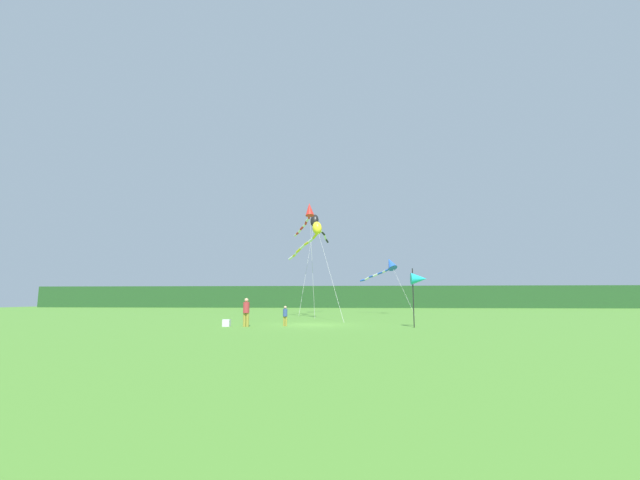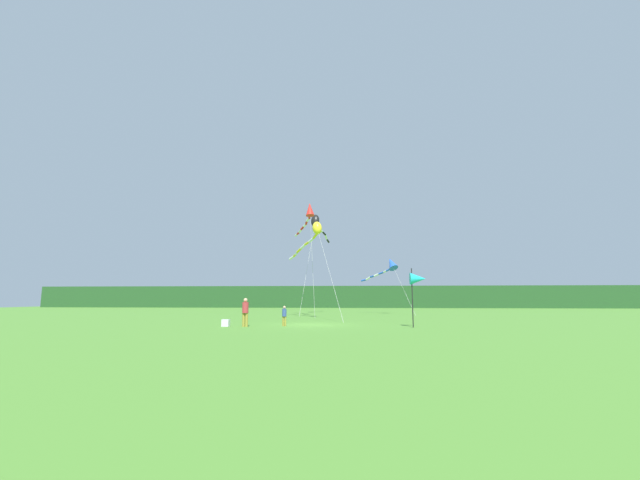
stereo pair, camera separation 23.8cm
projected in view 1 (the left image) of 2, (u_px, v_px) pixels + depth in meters
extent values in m
plane|color=#4C842D|center=(313.00, 325.00, 25.49)|extent=(120.00, 120.00, 0.00)
cube|color=#234C23|center=(338.00, 297.00, 70.17)|extent=(108.00, 2.27, 3.72)
cylinder|color=olive|center=(244.00, 320.00, 23.77)|extent=(0.17, 0.17, 0.80)
cylinder|color=olive|center=(247.00, 320.00, 23.76)|extent=(0.17, 0.17, 0.80)
cylinder|color=#B23338|center=(246.00, 308.00, 23.87)|extent=(0.36, 0.36, 0.63)
sphere|color=tan|center=(246.00, 300.00, 23.93)|extent=(0.23, 0.23, 0.23)
cylinder|color=olive|center=(284.00, 321.00, 24.33)|extent=(0.12, 0.12, 0.57)
cylinder|color=olive|center=(286.00, 321.00, 24.32)|extent=(0.12, 0.12, 0.57)
cylinder|color=#334C8C|center=(285.00, 313.00, 24.40)|extent=(0.26, 0.26, 0.45)
sphere|color=tan|center=(285.00, 307.00, 24.45)|extent=(0.17, 0.17, 0.17)
cube|color=silver|center=(227.00, 323.00, 23.93)|extent=(0.42, 0.37, 0.41)
cylinder|color=black|center=(413.00, 298.00, 23.35)|extent=(0.06, 0.06, 3.37)
cone|color=#1EB7CC|center=(419.00, 279.00, 23.47)|extent=(0.90, 0.70, 0.70)
cylinder|color=#B2B2B2|center=(307.00, 265.00, 39.77)|extent=(1.02, 4.66, 9.73)
ellipsoid|color=black|center=(314.00, 221.00, 42.71)|extent=(1.07, 1.17, 1.52)
cylinder|color=black|center=(316.00, 227.00, 43.08)|extent=(0.52, 1.04, 0.35)
cylinder|color=white|center=(320.00, 230.00, 43.98)|extent=(0.47, 1.05, 0.35)
cylinder|color=black|center=(323.00, 233.00, 44.88)|extent=(0.47, 1.05, 0.40)
cylinder|color=white|center=(325.00, 237.00, 45.80)|extent=(0.28, 1.07, 0.52)
cylinder|color=black|center=(327.00, 241.00, 46.72)|extent=(0.39, 1.07, 0.44)
cylinder|color=#B2B2B2|center=(402.00, 288.00, 40.49)|extent=(1.89, 3.20, 5.26)
cone|color=blue|center=(391.00, 263.00, 42.50)|extent=(1.61, 1.80, 1.60)
cylinder|color=blue|center=(388.00, 270.00, 42.71)|extent=(0.68, 0.74, 0.42)
cylinder|color=white|center=(384.00, 271.00, 43.34)|extent=(0.42, 0.79, 0.29)
cylinder|color=blue|center=(380.00, 273.00, 43.97)|extent=(0.68, 0.72, 0.36)
cylinder|color=white|center=(376.00, 275.00, 44.54)|extent=(0.67, 0.74, 0.38)
cylinder|color=blue|center=(371.00, 276.00, 45.15)|extent=(0.58, 0.76, 0.29)
cylinder|color=white|center=(367.00, 278.00, 45.76)|extent=(0.65, 0.77, 0.45)
cylinder|color=blue|center=(363.00, 280.00, 46.33)|extent=(0.68, 0.70, 0.31)
cylinder|color=#B2B2B2|center=(312.00, 261.00, 35.12)|extent=(0.66, 1.67, 9.60)
cone|color=red|center=(310.00, 209.00, 36.64)|extent=(1.09, 1.21, 1.33)
cylinder|color=red|center=(309.00, 216.00, 36.86)|extent=(0.33, 0.72, 0.40)
cylinder|color=white|center=(308.00, 220.00, 37.44)|extent=(0.47, 0.70, 0.33)
cylinder|color=red|center=(306.00, 223.00, 38.02)|extent=(0.38, 0.72, 0.38)
cylinder|color=white|center=(304.00, 225.00, 38.60)|extent=(0.46, 0.69, 0.30)
cylinder|color=red|center=(302.00, 228.00, 39.15)|extent=(0.53, 0.70, 0.40)
cylinder|color=white|center=(300.00, 231.00, 39.70)|extent=(0.46, 0.71, 0.36)
cylinder|color=red|center=(298.00, 233.00, 40.27)|extent=(0.47, 0.68, 0.29)
cylinder|color=white|center=(296.00, 235.00, 40.84)|extent=(0.46, 0.68, 0.28)
cylinder|color=#B2B2B2|center=(329.00, 271.00, 30.39)|extent=(2.25, 4.38, 7.33)
ellipsoid|color=yellow|center=(317.00, 228.00, 33.14)|extent=(1.21, 1.38, 1.33)
cylinder|color=yellow|center=(315.00, 236.00, 33.44)|extent=(0.56, 0.88, 0.45)
cylinder|color=white|center=(311.00, 240.00, 34.14)|extent=(0.65, 0.84, 0.42)
cylinder|color=yellow|center=(307.00, 243.00, 34.83)|extent=(0.61, 0.83, 0.32)
cylinder|color=white|center=(303.00, 246.00, 35.53)|extent=(0.65, 0.85, 0.45)
cylinder|color=yellow|center=(299.00, 250.00, 36.21)|extent=(0.63, 0.85, 0.44)
cylinder|color=white|center=(296.00, 253.00, 36.94)|extent=(0.44, 0.87, 0.31)
cylinder|color=yellow|center=(294.00, 255.00, 37.71)|extent=(0.49, 0.86, 0.30)
cylinder|color=white|center=(291.00, 258.00, 38.42)|extent=(0.69, 0.81, 0.41)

